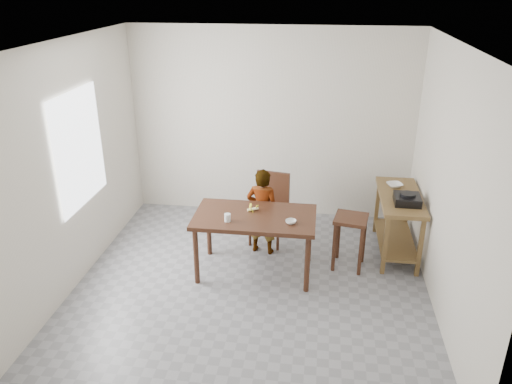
# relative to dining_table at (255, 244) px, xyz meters

# --- Properties ---
(floor) EXTENTS (4.00, 4.00, 0.04)m
(floor) POSITION_rel_dining_table_xyz_m (0.00, -0.30, -0.40)
(floor) COLOR gray
(floor) RESTS_ON ground
(ceiling) EXTENTS (4.00, 4.00, 0.04)m
(ceiling) POSITION_rel_dining_table_xyz_m (0.00, -0.30, 2.35)
(ceiling) COLOR white
(ceiling) RESTS_ON wall_back
(wall_back) EXTENTS (4.00, 0.04, 2.70)m
(wall_back) POSITION_rel_dining_table_xyz_m (0.00, 1.72, 0.98)
(wall_back) COLOR beige
(wall_back) RESTS_ON ground
(wall_front) EXTENTS (4.00, 0.04, 2.70)m
(wall_front) POSITION_rel_dining_table_xyz_m (0.00, -2.32, 0.98)
(wall_front) COLOR beige
(wall_front) RESTS_ON ground
(wall_left) EXTENTS (0.04, 4.00, 2.70)m
(wall_left) POSITION_rel_dining_table_xyz_m (-2.02, -0.30, 0.98)
(wall_left) COLOR beige
(wall_left) RESTS_ON ground
(wall_right) EXTENTS (0.04, 4.00, 2.70)m
(wall_right) POSITION_rel_dining_table_xyz_m (2.02, -0.30, 0.98)
(wall_right) COLOR beige
(wall_right) RESTS_ON ground
(window_pane) EXTENTS (0.02, 1.10, 1.30)m
(window_pane) POSITION_rel_dining_table_xyz_m (-1.97, -0.10, 1.12)
(window_pane) COLOR white
(window_pane) RESTS_ON wall_left
(dining_table) EXTENTS (1.40, 0.80, 0.75)m
(dining_table) POSITION_rel_dining_table_xyz_m (0.00, 0.00, 0.00)
(dining_table) COLOR #3A1F12
(dining_table) RESTS_ON floor
(prep_counter) EXTENTS (0.50, 1.20, 0.80)m
(prep_counter) POSITION_rel_dining_table_xyz_m (1.72, 0.70, 0.03)
(prep_counter) COLOR brown
(prep_counter) RESTS_ON floor
(child) EXTENTS (0.45, 0.34, 1.13)m
(child) POSITION_rel_dining_table_xyz_m (0.03, 0.49, 0.19)
(child) COLOR white
(child) RESTS_ON floor
(dining_chair) EXTENTS (0.52, 0.52, 0.92)m
(dining_chair) POSITION_rel_dining_table_xyz_m (0.07, 0.77, 0.09)
(dining_chair) COLOR #3A1F12
(dining_chair) RESTS_ON floor
(stool) EXTENTS (0.44, 0.44, 0.67)m
(stool) POSITION_rel_dining_table_xyz_m (1.11, 0.27, -0.04)
(stool) COLOR #3A1F12
(stool) RESTS_ON floor
(glass_tumbler) EXTENTS (0.08, 0.08, 0.09)m
(glass_tumbler) POSITION_rel_dining_table_xyz_m (-0.28, -0.19, 0.42)
(glass_tumbler) COLOR white
(glass_tumbler) RESTS_ON dining_table
(small_bowl) EXTENTS (0.16, 0.16, 0.04)m
(small_bowl) POSITION_rel_dining_table_xyz_m (0.42, -0.15, 0.39)
(small_bowl) COLOR white
(small_bowl) RESTS_ON dining_table
(banana) EXTENTS (0.18, 0.16, 0.05)m
(banana) POSITION_rel_dining_table_xyz_m (-0.04, 0.11, 0.40)
(banana) COLOR #ECC74E
(banana) RESTS_ON dining_table
(serving_bowl) EXTENTS (0.25, 0.25, 0.05)m
(serving_bowl) POSITION_rel_dining_table_xyz_m (1.67, 0.96, 0.45)
(serving_bowl) COLOR white
(serving_bowl) RESTS_ON prep_counter
(gas_burner) EXTENTS (0.31, 0.31, 0.10)m
(gas_burner) POSITION_rel_dining_table_xyz_m (1.76, 0.46, 0.48)
(gas_burner) COLOR black
(gas_burner) RESTS_ON prep_counter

